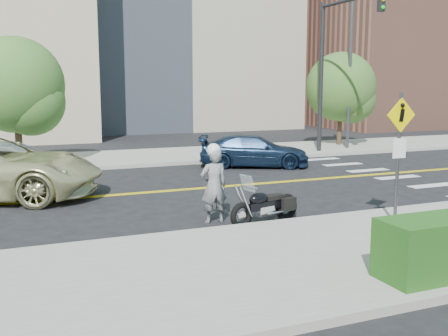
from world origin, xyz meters
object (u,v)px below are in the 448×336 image
motorcyclist (214,184)px  motorcycle (265,198)px  parked_car_blue (254,151)px  parked_car_silver (10,161)px  pedestrian_sign (399,145)px

motorcyclist → motorcycle: 1.30m
motorcycle → parked_car_blue: 8.86m
motorcycle → parked_car_silver: 10.49m
motorcycle → parked_car_blue: parked_car_blue is taller
parked_car_blue → pedestrian_sign: bearing=-162.2°
motorcycle → parked_car_blue: bearing=51.7°
motorcycle → parked_car_silver: size_ratio=0.52×
pedestrian_sign → parked_car_blue: size_ratio=0.67×
parked_car_silver → motorcyclist: bearing=-130.7°
motorcyclist → motorcycle: size_ratio=0.96×
motorcyclist → parked_car_silver: (-4.52, 8.37, -0.32)m
motorcyclist → motorcycle: (1.18, -0.43, -0.35)m
parked_car_blue → motorcyclist: bearing=172.3°
pedestrian_sign → parked_car_silver: 13.40m
motorcycle → parked_car_silver: bearing=108.5°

